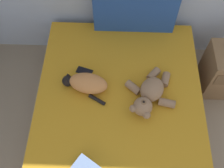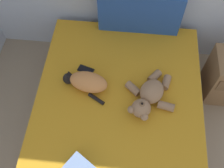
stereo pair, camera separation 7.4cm
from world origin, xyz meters
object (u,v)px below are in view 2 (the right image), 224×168
(bed, at_px, (118,118))
(patterned_cushion, at_px, (140,12))
(cat, at_px, (86,82))
(cell_phone, at_px, (86,70))
(teddy_bear, at_px, (149,97))

(bed, xyz_separation_m, patterned_cushion, (0.12, 0.90, 0.48))
(bed, distance_m, patterned_cushion, 1.03)
(cat, bearing_deg, patterned_cushion, 60.11)
(patterned_cushion, bearing_deg, cat, -119.89)
(bed, bearing_deg, cat, 149.98)
(cell_phone, bearing_deg, bed, -45.57)
(cat, relative_size, cell_phone, 2.59)
(bed, bearing_deg, teddy_bear, 16.93)
(cat, xyz_separation_m, teddy_bear, (0.55, -0.09, 0.00))
(patterned_cushion, height_order, cat, patterned_cushion)
(patterned_cushion, distance_m, cat, 0.86)
(patterned_cushion, bearing_deg, cell_phone, -128.97)
(bed, relative_size, teddy_bear, 3.69)
(bed, xyz_separation_m, cell_phone, (-0.33, 0.34, 0.27))
(cat, distance_m, teddy_bear, 0.55)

